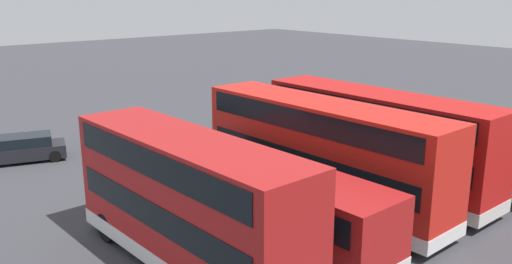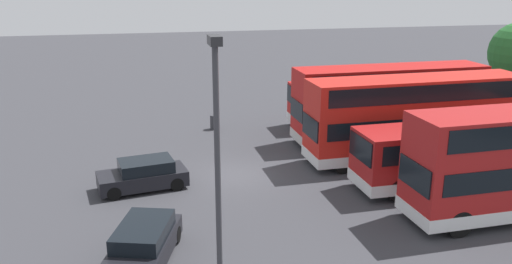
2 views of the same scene
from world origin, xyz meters
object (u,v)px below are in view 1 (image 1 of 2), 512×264
at_px(bus_single_deck_near_end, 430,144).
at_px(bus_double_decker_third, 321,151).
at_px(car_hatchback_silver, 23,149).
at_px(waste_bin_yellow, 297,123).
at_px(bus_double_decker_second, 376,138).
at_px(bus_single_deck_fourth, 263,196).
at_px(bus_double_decker_fifth, 187,200).
at_px(car_small_green, 137,129).

relative_size(bus_single_deck_near_end, bus_double_decker_third, 0.93).
bearing_deg(bus_single_deck_near_end, car_hatchback_silver, -46.25).
xyz_separation_m(car_hatchback_silver, waste_bin_yellow, (-15.96, 4.93, -0.23)).
xyz_separation_m(bus_single_deck_near_end, bus_double_decker_second, (3.57, -0.58, 0.83)).
xyz_separation_m(bus_single_deck_fourth, car_hatchback_silver, (3.93, -15.34, -0.92)).
bearing_deg(bus_double_decker_third, bus_double_decker_fifth, 7.12).
height_order(bus_single_deck_near_end, bus_single_deck_fourth, same).
relative_size(bus_single_deck_near_end, waste_bin_yellow, 11.80).
relative_size(car_hatchback_silver, waste_bin_yellow, 5.03).
bearing_deg(bus_single_deck_fourth, waste_bin_yellow, -139.15).
height_order(bus_single_deck_fourth, bus_double_decker_fifth, bus_double_decker_fifth).
relative_size(bus_double_decker_second, car_hatchback_silver, 2.45).
distance_m(bus_single_deck_fourth, bus_double_decker_fifth, 3.59).
bearing_deg(bus_single_deck_fourth, car_small_green, -100.69).
bearing_deg(waste_bin_yellow, bus_double_decker_second, 64.49).
bearing_deg(bus_double_decker_third, waste_bin_yellow, -130.09).
relative_size(bus_double_decker_third, car_small_green, 2.80).
distance_m(bus_double_decker_fifth, waste_bin_yellow, 18.93).
xyz_separation_m(bus_double_decker_second, bus_double_decker_fifth, (10.78, 0.72, -0.00)).
relative_size(bus_double_decker_second, bus_single_deck_fourth, 1.04).
relative_size(bus_double_decker_fifth, car_hatchback_silver, 2.16).
bearing_deg(bus_single_deck_fourth, bus_double_decker_third, -170.13).
bearing_deg(car_hatchback_silver, bus_single_deck_near_end, 133.75).
height_order(bus_single_deck_fourth, waste_bin_yellow, bus_single_deck_fourth).
distance_m(car_hatchback_silver, waste_bin_yellow, 16.71).
height_order(bus_single_deck_near_end, bus_double_decker_fifth, bus_double_decker_fifth).
xyz_separation_m(bus_double_decker_second, car_small_green, (4.43, -14.70, -1.75)).
bearing_deg(bus_double_decker_fifth, bus_single_deck_fourth, -175.94).
bearing_deg(bus_single_deck_near_end, car_small_green, -62.36).
xyz_separation_m(bus_single_deck_fourth, car_small_green, (-2.86, -15.17, -0.92)).
bearing_deg(waste_bin_yellow, car_hatchback_silver, -17.18).
height_order(bus_double_decker_third, waste_bin_yellow, bus_double_decker_third).
xyz_separation_m(bus_double_decker_second, car_hatchback_silver, (11.22, -14.87, -1.75)).
height_order(bus_double_decker_third, car_hatchback_silver, bus_double_decker_third).
bearing_deg(waste_bin_yellow, bus_single_deck_fourth, 40.85).
height_order(bus_double_decker_fifth, car_hatchback_silver, bus_double_decker_fifth).
height_order(bus_double_decker_second, car_small_green, bus_double_decker_second).
bearing_deg(car_small_green, bus_single_deck_near_end, 117.64).
distance_m(bus_double_decker_second, bus_double_decker_fifth, 10.80).
distance_m(bus_double_decker_fifth, car_hatchback_silver, 15.69).
height_order(bus_double_decker_second, bus_double_decker_fifth, same).
relative_size(bus_single_deck_near_end, bus_double_decker_second, 0.96).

